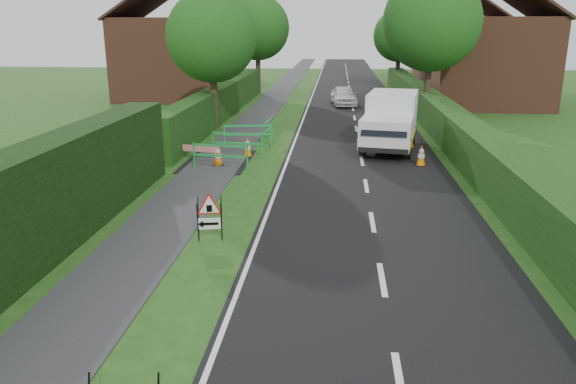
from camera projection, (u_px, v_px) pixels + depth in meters
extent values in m
plane|color=#1E4D16|center=(254.00, 298.00, 10.71)|extent=(120.00, 120.00, 0.00)
cube|color=black|center=(350.00, 92.00, 43.93)|extent=(6.00, 90.00, 0.02)
cube|color=#2D2D30|center=(280.00, 91.00, 44.39)|extent=(2.00, 90.00, 0.02)
cube|color=black|center=(4.00, 288.00, 11.13)|extent=(1.10, 18.00, 2.50)
cube|color=#14380F|center=(223.00, 116.00, 32.14)|extent=(1.00, 24.00, 1.80)
cube|color=#14380F|center=(447.00, 140.00, 25.45)|extent=(1.20, 50.00, 1.50)
cube|color=brown|center=(174.00, 59.00, 39.41)|extent=(7.00, 7.00, 5.50)
cube|color=#331E19|center=(146.00, 1.00, 38.46)|extent=(4.00, 7.40, 2.58)
cube|color=#331E19|center=(196.00, 1.00, 38.17)|extent=(4.00, 7.40, 2.58)
cube|color=brown|center=(487.00, 62.00, 35.76)|extent=(7.00, 7.00, 5.50)
cube|color=brown|center=(459.00, 52.00, 49.05)|extent=(7.00, 7.00, 5.50)
cube|color=#331E19|center=(442.00, 6.00, 48.10)|extent=(4.00, 7.40, 2.58)
cube|color=#331E19|center=(483.00, 6.00, 47.81)|extent=(4.00, 7.40, 2.58)
cylinder|color=#2D2116|center=(214.00, 103.00, 27.91)|extent=(0.36, 0.36, 2.62)
sphere|color=#1A4412|center=(212.00, 36.00, 27.00)|extent=(4.40, 4.40, 4.40)
cylinder|color=#2D2116|center=(427.00, 92.00, 30.77)|extent=(0.36, 0.36, 2.97)
sphere|color=#1A4412|center=(432.00, 22.00, 29.72)|extent=(5.20, 5.20, 5.20)
cylinder|color=#2D2116|center=(258.00, 74.00, 43.17)|extent=(0.36, 0.36, 2.80)
sphere|color=#1A4412|center=(258.00, 28.00, 42.19)|extent=(4.80, 4.80, 4.80)
cylinder|color=#2D2116|center=(397.00, 73.00, 46.12)|extent=(0.36, 0.36, 2.45)
sphere|color=#1A4412|center=(399.00, 36.00, 45.27)|extent=(4.20, 4.20, 4.20)
cylinder|color=black|center=(198.00, 223.00, 13.21)|extent=(0.09, 0.32, 1.03)
cylinder|color=black|center=(198.00, 219.00, 13.46)|extent=(0.09, 0.32, 1.03)
cylinder|color=black|center=(221.00, 222.00, 13.27)|extent=(0.09, 0.32, 1.03)
cylinder|color=black|center=(222.00, 218.00, 13.51)|extent=(0.09, 0.32, 1.03)
cube|color=white|center=(210.00, 224.00, 13.36)|extent=(0.56, 0.13, 0.28)
cube|color=black|center=(210.00, 224.00, 13.35)|extent=(0.40, 0.09, 0.06)
cone|color=black|center=(201.00, 224.00, 13.33)|extent=(0.16, 0.19, 0.17)
cube|color=black|center=(209.00, 208.00, 13.24)|extent=(0.13, 0.03, 0.17)
cube|color=silver|center=(392.00, 114.00, 24.01)|extent=(2.47, 3.43, 1.88)
cube|color=silver|center=(386.00, 133.00, 21.92)|extent=(2.27, 2.33, 1.15)
cube|color=black|center=(384.00, 130.00, 20.94)|extent=(1.72, 0.52, 0.53)
cube|color=yellow|center=(366.00, 134.00, 23.63)|extent=(0.87, 4.74, 0.23)
cube|color=yellow|center=(413.00, 136.00, 23.14)|extent=(0.87, 4.74, 0.23)
cube|color=black|center=(383.00, 151.00, 21.17)|extent=(1.90, 0.45, 0.19)
cylinder|color=black|center=(363.00, 146.00, 22.26)|extent=(0.37, 0.81, 0.78)
cylinder|color=black|center=(408.00, 149.00, 21.82)|extent=(0.37, 0.81, 0.78)
cylinder|color=black|center=(373.00, 133.00, 25.16)|extent=(0.37, 0.81, 0.78)
cylinder|color=black|center=(412.00, 134.00, 24.72)|extent=(0.37, 0.81, 0.78)
cube|color=black|center=(421.00, 165.00, 20.80)|extent=(0.38, 0.38, 0.04)
cone|color=orange|center=(421.00, 155.00, 20.68)|extent=(0.32, 0.32, 0.75)
cylinder|color=white|center=(421.00, 156.00, 20.70)|extent=(0.25, 0.25, 0.14)
cylinder|color=white|center=(422.00, 151.00, 20.64)|extent=(0.17, 0.17, 0.10)
cube|color=black|center=(409.00, 147.00, 23.88)|extent=(0.38, 0.38, 0.04)
cone|color=orange|center=(410.00, 138.00, 23.77)|extent=(0.32, 0.32, 0.75)
cylinder|color=white|center=(410.00, 139.00, 23.78)|extent=(0.25, 0.25, 0.14)
cylinder|color=white|center=(410.00, 135.00, 23.72)|extent=(0.17, 0.17, 0.10)
cube|color=black|center=(409.00, 142.00, 24.95)|extent=(0.38, 0.38, 0.04)
cone|color=orange|center=(410.00, 133.00, 24.84)|extent=(0.32, 0.32, 0.75)
cylinder|color=white|center=(409.00, 134.00, 24.85)|extent=(0.25, 0.25, 0.14)
cylinder|color=white|center=(410.00, 130.00, 24.79)|extent=(0.17, 0.17, 0.10)
cube|color=black|center=(218.00, 165.00, 20.82)|extent=(0.38, 0.38, 0.04)
cone|color=orange|center=(218.00, 155.00, 20.71)|extent=(0.32, 0.32, 0.75)
cylinder|color=white|center=(218.00, 156.00, 20.72)|extent=(0.25, 0.25, 0.14)
cylinder|color=white|center=(218.00, 151.00, 20.67)|extent=(0.17, 0.17, 0.10)
cube|color=black|center=(248.00, 156.00, 22.25)|extent=(0.38, 0.38, 0.04)
cone|color=orange|center=(248.00, 146.00, 22.13)|extent=(0.32, 0.32, 0.75)
cylinder|color=white|center=(248.00, 147.00, 22.14)|extent=(0.25, 0.25, 0.14)
cylinder|color=white|center=(247.00, 143.00, 22.09)|extent=(0.17, 0.17, 0.10)
cube|color=#1A9239|center=(194.00, 156.00, 20.14)|extent=(0.06, 0.06, 1.00)
cube|color=#1A9239|center=(247.00, 159.00, 19.72)|extent=(0.06, 0.06, 1.00)
cube|color=#1A9239|center=(220.00, 146.00, 19.81)|extent=(1.99, 0.32, 0.08)
cube|color=#1A9239|center=(220.00, 156.00, 19.92)|extent=(1.99, 0.32, 0.08)
cube|color=#1A9239|center=(195.00, 169.00, 20.28)|extent=(0.11, 0.35, 0.04)
cube|color=#1A9239|center=(248.00, 172.00, 19.86)|extent=(0.11, 0.35, 0.04)
cube|color=#1A9239|center=(213.00, 144.00, 22.26)|extent=(0.05, 0.05, 1.00)
cube|color=#1A9239|center=(262.00, 145.00, 21.90)|extent=(0.05, 0.05, 1.00)
cube|color=#1A9239|center=(237.00, 134.00, 21.96)|extent=(1.99, 0.26, 0.08)
cube|color=#1A9239|center=(237.00, 143.00, 22.07)|extent=(1.99, 0.26, 0.08)
cube|color=#1A9239|center=(214.00, 155.00, 22.40)|extent=(0.10, 0.35, 0.04)
cube|color=#1A9239|center=(262.00, 157.00, 22.04)|extent=(0.10, 0.35, 0.04)
cube|color=#1A9239|center=(224.00, 136.00, 23.82)|extent=(0.06, 0.06, 1.00)
cube|color=#1A9239|center=(271.00, 135.00, 23.95)|extent=(0.06, 0.06, 1.00)
cube|color=#1A9239|center=(248.00, 126.00, 23.77)|extent=(1.98, 0.36, 0.08)
cube|color=#1A9239|center=(248.00, 134.00, 23.87)|extent=(1.98, 0.36, 0.08)
cube|color=#1A9239|center=(225.00, 147.00, 23.96)|extent=(0.11, 0.36, 0.04)
cube|color=#1A9239|center=(272.00, 146.00, 24.09)|extent=(0.11, 0.36, 0.04)
cube|color=#1A9239|center=(264.00, 135.00, 24.11)|extent=(0.05, 0.05, 1.00)
cube|color=#1A9239|center=(273.00, 127.00, 26.00)|extent=(0.05, 0.05, 1.00)
cube|color=#1A9239|center=(269.00, 121.00, 24.93)|extent=(0.19, 2.00, 0.08)
cube|color=#1A9239|center=(269.00, 129.00, 25.04)|extent=(0.19, 2.00, 0.08)
cube|color=#1A9239|center=(264.00, 145.00, 24.24)|extent=(0.35, 0.09, 0.04)
cube|color=#1A9239|center=(273.00, 137.00, 26.14)|extent=(0.35, 0.09, 0.04)
cube|color=red|center=(201.00, 160.00, 21.71)|extent=(1.48, 0.31, 0.25)
imported|color=silver|center=(344.00, 96.00, 36.41)|extent=(1.88, 3.82, 1.26)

